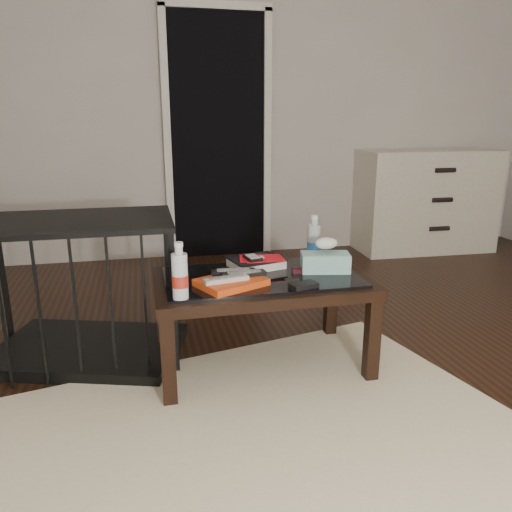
{
  "coord_description": "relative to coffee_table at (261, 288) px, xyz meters",
  "views": [
    {
      "loc": [
        -1.04,
        -1.77,
        1.19
      ],
      "look_at": [
        -0.54,
        0.44,
        0.55
      ],
      "focal_mm": 35.0,
      "sensor_mm": 36.0,
      "label": 1
    }
  ],
  "objects": [
    {
      "name": "tissue_box",
      "position": [
        0.32,
        -0.0,
        0.11
      ],
      "size": [
        0.25,
        0.16,
        0.09
      ],
      "primitive_type": "cube",
      "rotation": [
        0.0,
        0.0,
        -0.21
      ],
      "color": "teal",
      "rests_on": "coffee_table"
    },
    {
      "name": "doorway",
      "position": [
        0.12,
        2.06,
        0.63
      ],
      "size": [
        0.9,
        0.08,
        2.07
      ],
      "color": "black",
      "rests_on": "ground"
    },
    {
      "name": "remote_black_back",
      "position": [
        -0.14,
        -0.03,
        0.11
      ],
      "size": [
        0.2,
        0.06,
        0.02
      ],
      "primitive_type": "cube",
      "rotation": [
        0.0,
        0.0,
        -0.05
      ],
      "color": "black",
      "rests_on": "magazines"
    },
    {
      "name": "coffee_table",
      "position": [
        0.0,
        0.0,
        0.0
      ],
      "size": [
        1.0,
        0.6,
        0.46
      ],
      "color": "black",
      "rests_on": "ground"
    },
    {
      "name": "textbook",
      "position": [
        0.01,
        0.14,
        0.09
      ],
      "size": [
        0.29,
        0.26,
        0.05
      ],
      "primitive_type": "cube",
      "rotation": [
        0.0,
        0.0,
        0.26
      ],
      "color": "black",
      "rests_on": "coffee_table"
    },
    {
      "name": "ground",
      "position": [
        0.52,
        -0.4,
        -0.4
      ],
      "size": [
        5.0,
        5.0,
        0.0
      ],
      "primitive_type": "plane",
      "color": "black",
      "rests_on": "ground"
    },
    {
      "name": "water_bottle_right",
      "position": [
        0.32,
        0.19,
        0.18
      ],
      "size": [
        0.08,
        0.08,
        0.24
      ],
      "primitive_type": "cylinder",
      "rotation": [
        0.0,
        0.0,
        0.27
      ],
      "color": "#B6BFC1",
      "rests_on": "coffee_table"
    },
    {
      "name": "remote_silver",
      "position": [
        -0.19,
        -0.13,
        0.11
      ],
      "size": [
        0.21,
        0.09,
        0.02
      ],
      "primitive_type": "cube",
      "rotation": [
        0.0,
        0.0,
        0.21
      ],
      "color": "silver",
      "rests_on": "magazines"
    },
    {
      "name": "water_bottle_left",
      "position": [
        -0.39,
        -0.22,
        0.18
      ],
      "size": [
        0.08,
        0.08,
        0.24
      ],
      "primitive_type": "cylinder",
      "rotation": [
        0.0,
        0.0,
        0.19
      ],
      "color": "silver",
      "rests_on": "coffee_table"
    },
    {
      "name": "rug",
      "position": [
        -0.12,
        -0.6,
        -0.39
      ],
      "size": [
        2.28,
        1.9,
        0.01
      ],
      "primitive_type": "cube",
      "rotation": [
        0.0,
        0.0,
        0.22
      ],
      "color": "beige",
      "rests_on": "ground"
    },
    {
      "name": "remote_black_front",
      "position": [
        -0.1,
        -0.08,
        0.11
      ],
      "size": [
        0.2,
        0.08,
        0.02
      ],
      "primitive_type": "cube",
      "rotation": [
        0.0,
        0.0,
        0.13
      ],
      "color": "black",
      "rests_on": "magazines"
    },
    {
      "name": "magazines",
      "position": [
        -0.16,
        -0.11,
        0.08
      ],
      "size": [
        0.34,
        0.31,
        0.03
      ],
      "primitive_type": "cube",
      "rotation": [
        0.0,
        0.0,
        0.43
      ],
      "color": "#DC4614",
      "rests_on": "coffee_table"
    },
    {
      "name": "flip_phone",
      "position": [
        0.2,
        0.0,
        0.08
      ],
      "size": [
        0.1,
        0.06,
        0.02
      ],
      "primitive_type": "cube",
      "rotation": [
        0.0,
        0.0,
        -0.18
      ],
      "color": "black",
      "rests_on": "coffee_table"
    },
    {
      "name": "dvd_mailers",
      "position": [
        0.02,
        0.13,
        0.11
      ],
      "size": [
        0.21,
        0.16,
        0.01
      ],
      "primitive_type": "cube",
      "rotation": [
        0.0,
        0.0,
        -0.16
      ],
      "color": "red",
      "rests_on": "textbook"
    },
    {
      "name": "ipod",
      "position": [
        -0.02,
        0.11,
        0.12
      ],
      "size": [
        0.08,
        0.11,
        0.02
      ],
      "primitive_type": "cube",
      "rotation": [
        0.0,
        0.0,
        0.18
      ],
      "color": "black",
      "rests_on": "dvd_mailers"
    },
    {
      "name": "pet_crate",
      "position": [
        -0.84,
        0.29,
        -0.17
      ],
      "size": [
        1.04,
        0.84,
        0.71
      ],
      "rotation": [
        0.0,
        0.0,
        -0.3
      ],
      "color": "black",
      "rests_on": "ground"
    },
    {
      "name": "dresser",
      "position": [
        1.96,
        1.83,
        0.05
      ],
      "size": [
        1.22,
        0.55,
        0.9
      ],
      "rotation": [
        0.0,
        0.0,
        -0.03
      ],
      "color": "beige",
      "rests_on": "ground"
    },
    {
      "name": "wallet",
      "position": [
        0.14,
        -0.21,
        0.07
      ],
      "size": [
        0.13,
        0.1,
        0.02
      ],
      "primitive_type": "cube",
      "rotation": [
        0.0,
        0.0,
        0.25
      ],
      "color": "black",
      "rests_on": "coffee_table"
    }
  ]
}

